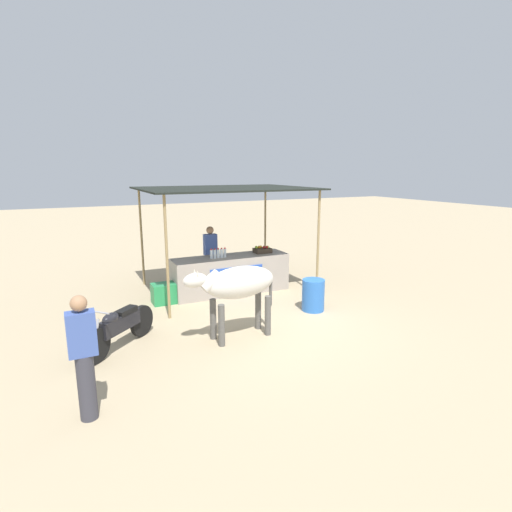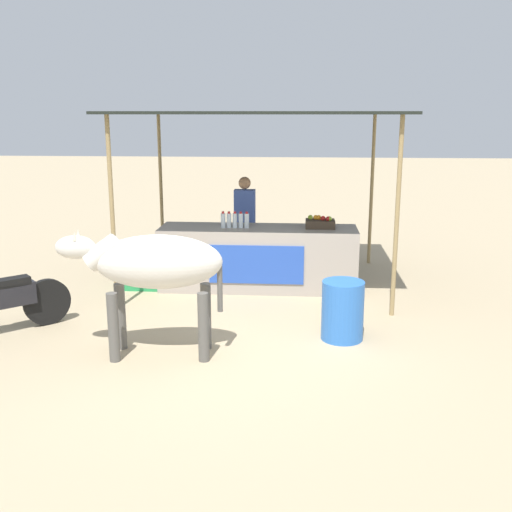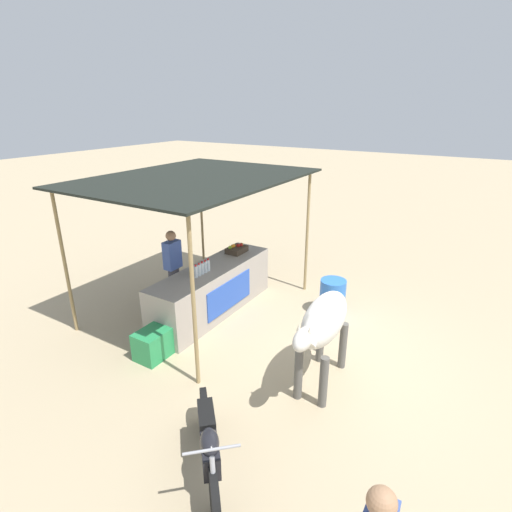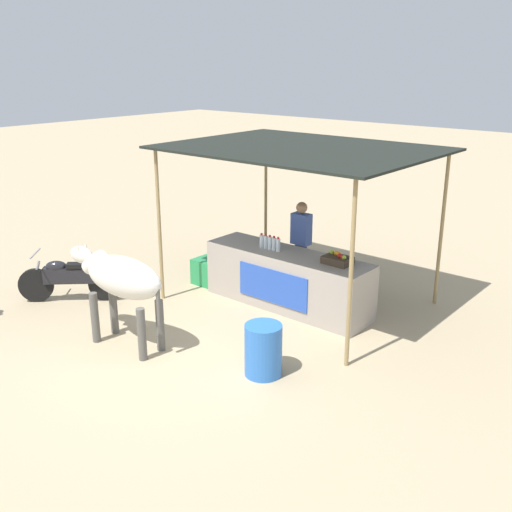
# 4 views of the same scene
# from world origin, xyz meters

# --- Properties ---
(ground_plane) EXTENTS (60.00, 60.00, 0.00)m
(ground_plane) POSITION_xyz_m (0.00, 0.00, 0.00)
(ground_plane) COLOR tan
(stall_counter) EXTENTS (3.00, 0.82, 0.96)m
(stall_counter) POSITION_xyz_m (0.00, 2.20, 0.48)
(stall_counter) COLOR #9E9389
(stall_counter) RESTS_ON ground
(stall_awning) EXTENTS (4.20, 3.20, 2.68)m
(stall_awning) POSITION_xyz_m (0.00, 2.50, 2.57)
(stall_awning) COLOR black
(stall_awning) RESTS_ON ground
(water_bottle_row) EXTENTS (0.43, 0.07, 0.25)m
(water_bottle_row) POSITION_xyz_m (-0.35, 2.15, 1.07)
(water_bottle_row) COLOR silver
(water_bottle_row) RESTS_ON stall_counter
(fruit_crate) EXTENTS (0.44, 0.32, 0.18)m
(fruit_crate) POSITION_xyz_m (0.94, 2.25, 1.03)
(fruit_crate) COLOR #3F3326
(fruit_crate) RESTS_ON stall_counter
(vendor_behind_counter) EXTENTS (0.34, 0.22, 1.65)m
(vendor_behind_counter) POSITION_xyz_m (-0.27, 2.95, 0.85)
(vendor_behind_counter) COLOR #383842
(vendor_behind_counter) RESTS_ON ground
(cooler_box) EXTENTS (0.60, 0.44, 0.48)m
(cooler_box) POSITION_xyz_m (-1.74, 2.10, 0.24)
(cooler_box) COLOR #268C4C
(cooler_box) RESTS_ON ground
(water_barrel) EXTENTS (0.50, 0.50, 0.72)m
(water_barrel) POSITION_xyz_m (1.16, 0.14, 0.36)
(water_barrel) COLOR blue
(water_barrel) RESTS_ON ground
(cow) EXTENTS (1.84, 0.63, 1.44)m
(cow) POSITION_xyz_m (-0.97, -0.50, 1.03)
(cow) COLOR silver
(cow) RESTS_ON ground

